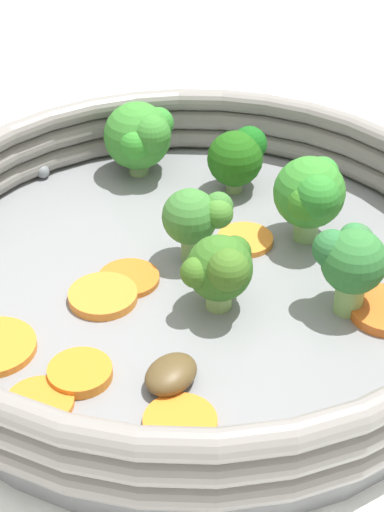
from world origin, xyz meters
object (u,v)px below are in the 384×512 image
Objects in this scene: carrot_slice_3 at (80,373)px; carrot_slice_6 at (245,240)px; carrot_slice_2 at (39,402)px; carrot_slice_4 at (103,296)px; broccoli_floret_4 at (203,216)px; carrot_slice_0 at (180,422)px; mushroom_piece_0 at (171,374)px; broccoli_floret_5 at (311,194)px; broccoli_floret_1 at (239,155)px; broccoli_floret_2 at (141,136)px; broccoli_floret_0 at (351,259)px; broccoli_floret_3 at (221,268)px; carrot_slice_7 at (129,282)px; skillet at (192,289)px.

carrot_slice_6 is (-0.09, -0.11, -0.00)m from carrot_slice_3.
carrot_slice_6 is at bearing -131.08° from carrot_slice_2.
carrot_slice_4 is 0.07m from broccoli_floret_4.
carrot_slice_4 is at bearing -68.27° from carrot_slice_0.
carrot_slice_3 is at bearing -9.49° from mushroom_piece_0.
carrot_slice_4 is 0.07m from mushroom_piece_0.
broccoli_floret_5 is at bearing -126.24° from mushroom_piece_0.
carrot_slice_2 is at bearing 52.89° from broccoli_floret_4.
broccoli_floret_1 is 0.08m from broccoli_floret_4.
broccoli_floret_1 is 0.06m from broccoli_floret_2.
broccoli_floret_4 reaches higher than carrot_slice_0.
carrot_slice_2 is 0.17m from broccoli_floret_0.
mushroom_piece_0 is at bearing 77.58° from broccoli_floret_4.
mushroom_piece_0 is at bearing 63.18° from broccoli_floret_3.
carrot_slice_2 is at bearing 65.07° from carrot_slice_7.
broccoli_floret_4 is at bearing 69.66° from broccoli_floret_1.
carrot_slice_7 is at bearing -108.02° from carrot_slice_3.
carrot_slice_2 is at bearing 36.29° from broccoli_floret_3.
carrot_slice_6 is at bearing 125.54° from broccoli_floret_2.
broccoli_floret_1 is at bearing -103.15° from carrot_slice_0.
carrot_slice_2 is at bearing 50.38° from skillet.
carrot_slice_6 is 0.06m from broccoli_floret_1.
carrot_slice_4 is (-0.01, -0.06, -0.00)m from carrot_slice_3.
carrot_slice_2 is 0.10m from carrot_slice_7.
carrot_slice_4 is 0.83× the size of broccoli_floret_4.
broccoli_floret_0 is at bearing 125.80° from broccoli_floret_2.
mushroom_piece_0 is (-0.02, 0.08, 0.00)m from carrot_slice_7.
carrot_slice_0 is 0.10m from carrot_slice_4.
broccoli_floret_1 is 0.92× the size of broccoli_floret_4.
carrot_slice_7 is (0.07, 0.04, -0.00)m from carrot_slice_6.
skillet is 0.08m from mushroom_piece_0.
mushroom_piece_0 is (-0.04, 0.01, 0.00)m from carrot_slice_3.
carrot_slice_7 is at bearing -75.74° from mushroom_piece_0.
broccoli_floret_4 is at bearing -148.71° from carrot_slice_4.
broccoli_floret_2 reaches higher than carrot_slice_2.
carrot_slice_3 is at bearing -136.28° from carrot_slice_2.
broccoli_floret_2 reaches higher than broccoli_floret_3.
broccoli_floret_0 reaches higher than broccoli_floret_4.
broccoli_floret_2 reaches higher than broccoli_floret_4.
carrot_slice_6 is 0.04m from broccoli_floret_4.
broccoli_floret_3 is (-0.07, -0.05, 0.02)m from carrot_slice_3.
carrot_slice_2 is at bearing 59.06° from broccoli_floret_1.
carrot_slice_2 is 0.79× the size of broccoli_floret_1.
broccoli_floret_5 is (-0.12, -0.11, 0.03)m from carrot_slice_3.
broccoli_floret_1 is (-0.08, -0.11, 0.02)m from carrot_slice_4.
skillet is 0.09m from broccoli_floret_0.
broccoli_floret_4 is (-0.03, 0.10, 0.00)m from broccoli_floret_2.
carrot_slice_0 is 1.03× the size of carrot_slice_6.
carrot_slice_6 is 0.08m from broccoli_floret_0.
carrot_slice_0 is 1.05× the size of carrot_slice_2.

